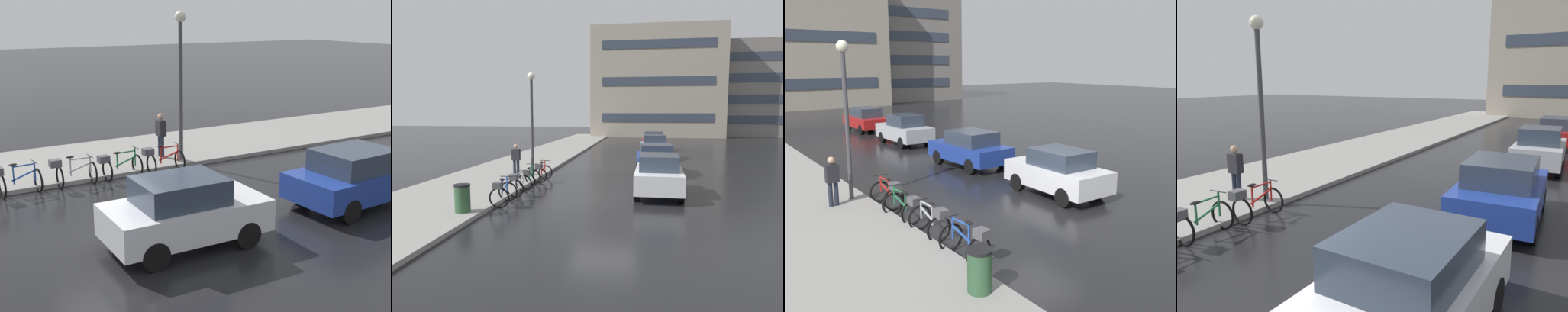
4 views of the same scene
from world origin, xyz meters
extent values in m
plane|color=black|center=(0.00, 0.00, 0.00)|extent=(140.00, 140.00, 0.00)
cube|color=gray|center=(-6.00, 10.00, 0.07)|extent=(4.80, 60.00, 0.14)
torus|color=black|center=(-3.48, -0.86, 0.37)|extent=(0.73, 0.12, 0.73)
torus|color=black|center=(-3.40, -1.91, 0.37)|extent=(0.73, 0.12, 0.73)
cube|color=#234CA8|center=(-3.42, -1.57, 0.65)|extent=(0.04, 0.04, 0.56)
cube|color=#234CA8|center=(-3.47, -0.94, 0.65)|extent=(0.04, 0.04, 0.57)
cube|color=#234CA8|center=(-3.45, -1.25, 0.89)|extent=(0.09, 0.63, 0.04)
cube|color=#234CA8|center=(-3.45, -1.28, 0.59)|extent=(0.09, 0.72, 0.26)
ellipsoid|color=black|center=(-3.42, -1.57, 0.96)|extent=(0.16, 0.27, 0.07)
cylinder|color=black|center=(-3.47, -0.94, 0.96)|extent=(0.50, 0.07, 0.03)
torus|color=black|center=(-3.43, 0.84, 0.36)|extent=(0.72, 0.06, 0.72)
torus|color=black|center=(-3.44, -0.21, 0.36)|extent=(0.72, 0.06, 0.72)
cube|color=#ADAFB5|center=(-3.44, 0.13, 0.64)|extent=(0.04, 0.04, 0.57)
cube|color=#ADAFB5|center=(-3.43, 0.76, 0.62)|extent=(0.04, 0.04, 0.53)
cube|color=#ADAFB5|center=(-3.44, 0.45, 0.87)|extent=(0.04, 0.63, 0.04)
cube|color=#ADAFB5|center=(-3.44, 0.42, 0.59)|extent=(0.04, 0.72, 0.26)
ellipsoid|color=black|center=(-3.44, 0.13, 0.96)|extent=(0.14, 0.26, 0.07)
cylinder|color=black|center=(-3.43, 0.76, 0.91)|extent=(0.50, 0.03, 0.03)
cube|color=#4C4C51|center=(-3.44, -0.33, 0.83)|extent=(0.28, 0.34, 0.22)
torus|color=black|center=(-3.52, 2.40, 0.36)|extent=(0.72, 0.12, 0.72)
torus|color=black|center=(-3.43, 1.32, 0.36)|extent=(0.72, 0.12, 0.72)
cube|color=#237042|center=(-3.46, 1.67, 0.61)|extent=(0.04, 0.04, 0.49)
cube|color=#237042|center=(-3.52, 2.32, 0.66)|extent=(0.04, 0.04, 0.59)
cube|color=#237042|center=(-3.49, 2.00, 0.86)|extent=(0.09, 0.65, 0.04)
cube|color=#237042|center=(-3.49, 1.97, 0.56)|extent=(0.10, 0.74, 0.27)
ellipsoid|color=black|center=(-3.46, 1.67, 0.88)|extent=(0.16, 0.27, 0.07)
cylinder|color=black|center=(-3.52, 2.32, 0.98)|extent=(0.50, 0.07, 0.03)
cube|color=#4C4C51|center=(-3.42, 1.20, 0.75)|extent=(0.31, 0.36, 0.22)
torus|color=black|center=(-3.33, 3.88, 0.36)|extent=(0.72, 0.07, 0.72)
torus|color=black|center=(-3.32, 2.81, 0.36)|extent=(0.72, 0.07, 0.72)
cube|color=red|center=(-3.32, 3.16, 0.64)|extent=(0.04, 0.04, 0.57)
cube|color=red|center=(-3.33, 3.80, 0.64)|extent=(0.04, 0.04, 0.57)
cube|color=red|center=(-3.32, 3.48, 0.89)|extent=(0.04, 0.64, 0.04)
cube|color=red|center=(-3.32, 3.46, 0.58)|extent=(0.04, 0.73, 0.26)
ellipsoid|color=black|center=(-3.32, 3.16, 0.95)|extent=(0.14, 0.26, 0.07)
cylinder|color=black|center=(-3.33, 3.80, 0.95)|extent=(0.50, 0.03, 0.03)
cube|color=#4C4C51|center=(-3.31, 2.69, 0.82)|extent=(0.28, 0.34, 0.22)
cube|color=silver|center=(2.10, 1.06, 0.69)|extent=(1.88, 3.77, 0.74)
cube|color=#2D3847|center=(2.10, 0.91, 1.36)|extent=(1.52, 1.97, 0.59)
cylinder|color=black|center=(1.32, 2.23, 0.32)|extent=(0.23, 0.64, 0.64)
cylinder|color=black|center=(2.93, 2.20, 0.32)|extent=(0.23, 0.64, 0.64)
cylinder|color=black|center=(1.28, -0.09, 0.32)|extent=(0.23, 0.64, 0.64)
cylinder|color=black|center=(2.89, -0.12, 0.32)|extent=(0.23, 0.64, 0.64)
cube|color=navy|center=(2.09, 6.52, 0.67)|extent=(2.17, 4.04, 0.70)
cube|color=#2D3847|center=(2.09, 6.36, 1.32)|extent=(1.71, 2.15, 0.60)
cylinder|color=black|center=(1.14, 7.69, 0.32)|extent=(0.25, 0.65, 0.64)
cylinder|color=black|center=(1.28, 5.25, 0.32)|extent=(0.25, 0.65, 0.64)
cylinder|color=black|center=(3.03, 5.34, 0.32)|extent=(0.25, 0.65, 0.64)
cylinder|color=#1E2333|center=(-4.94, 3.94, 0.46)|extent=(0.14, 0.14, 0.92)
cylinder|color=#1E2333|center=(-4.76, 3.94, 0.46)|extent=(0.14, 0.14, 0.92)
cube|color=#232328|center=(-4.85, 3.94, 1.20)|extent=(0.40, 0.25, 0.56)
sphere|color=tan|center=(-4.85, 3.94, 1.62)|extent=(0.22, 0.22, 0.22)
cylinder|color=#424247|center=(-4.13, 4.38, 2.47)|extent=(0.14, 0.14, 4.93)
sphere|color=#F2EACC|center=(-4.13, 4.38, 5.08)|extent=(0.38, 0.38, 0.38)
camera|label=1|loc=(12.27, -4.63, 5.24)|focal=50.00mm
camera|label=2|loc=(1.62, -14.17, 3.32)|focal=35.00mm
camera|label=3|loc=(-8.73, -9.45, 4.55)|focal=40.00mm
camera|label=4|loc=(4.06, -3.25, 3.55)|focal=35.00mm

